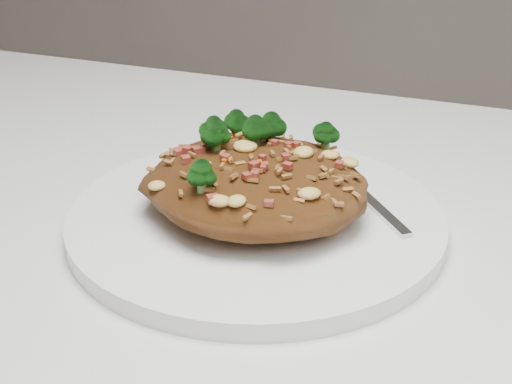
% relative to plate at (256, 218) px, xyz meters
% --- Properties ---
extents(plate, '(0.28, 0.28, 0.01)m').
position_rel_plate_xyz_m(plate, '(0.00, 0.00, 0.00)').
color(plate, white).
rests_on(plate, dining_table).
extents(fried_rice, '(0.17, 0.15, 0.07)m').
position_rel_plate_xyz_m(fried_rice, '(-0.00, 0.00, 0.04)').
color(fried_rice, brown).
rests_on(fried_rice, plate).
extents(fork, '(0.12, 0.13, 0.00)m').
position_rel_plate_xyz_m(fork, '(0.07, 0.06, 0.01)').
color(fork, silver).
rests_on(fork, plate).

